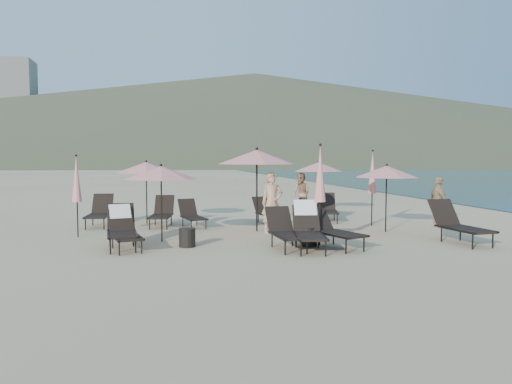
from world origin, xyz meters
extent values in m
plane|color=#D6BA8C|center=(0.00, 0.00, 0.00)|extent=(800.00, 800.00, 0.00)
cone|color=brown|center=(60.00, 300.00, 27.50)|extent=(690.00, 690.00, 55.00)
cone|color=brown|center=(190.00, 330.00, 16.00)|extent=(280.00, 280.00, 32.00)
cube|color=beige|center=(-70.00, 245.00, 24.00)|extent=(22.00, 18.00, 48.00)
cube|color=beige|center=(-45.00, 310.00, 19.00)|extent=(18.00, 16.00, 38.00)
cube|color=black|center=(-4.54, 0.33, 0.37)|extent=(0.77, 1.33, 0.05)
cube|color=black|center=(-4.62, 1.19, 0.69)|extent=(0.70, 0.54, 0.66)
cylinder|color=black|center=(-4.77, -0.23, 0.18)|extent=(0.04, 0.04, 0.36)
cylinder|color=black|center=(-4.87, 0.87, 0.18)|extent=(0.04, 0.04, 0.36)
cylinder|color=black|center=(-4.22, -0.18, 0.18)|extent=(0.04, 0.04, 0.36)
cylinder|color=black|center=(-4.32, 0.92, 0.18)|extent=(0.04, 0.04, 0.36)
cube|color=black|center=(-4.87, 0.35, 0.38)|extent=(0.17, 1.44, 0.04)
cube|color=black|center=(-4.23, 0.41, 0.38)|extent=(0.17, 1.44, 0.04)
cube|color=black|center=(-4.43, 0.10, 0.33)|extent=(0.83, 1.24, 0.05)
cube|color=black|center=(-4.60, 0.85, 0.61)|extent=(0.67, 0.55, 0.59)
cylinder|color=black|center=(-4.57, -0.42, 0.16)|extent=(0.03, 0.03, 0.32)
cylinder|color=black|center=(-4.78, 0.54, 0.16)|extent=(0.03, 0.03, 0.32)
cylinder|color=black|center=(-4.08, -0.31, 0.16)|extent=(0.03, 0.03, 0.32)
cylinder|color=black|center=(-4.30, 0.65, 0.16)|extent=(0.03, 0.03, 0.32)
cube|color=black|center=(-4.72, 0.08, 0.34)|extent=(0.32, 1.26, 0.04)
cube|color=black|center=(-4.16, 0.21, 0.34)|extent=(0.32, 1.26, 0.04)
cube|color=silver|center=(-4.63, 0.98, 0.84)|extent=(0.56, 0.37, 0.36)
cube|color=black|center=(-0.69, -0.60, 0.35)|extent=(0.68, 1.23, 0.05)
cube|color=black|center=(-0.74, 0.21, 0.65)|extent=(0.64, 0.49, 0.62)
cylinder|color=black|center=(-0.93, -1.11, 0.17)|extent=(0.04, 0.04, 0.34)
cylinder|color=black|center=(-0.98, -0.08, 0.17)|extent=(0.04, 0.04, 0.34)
cylinder|color=black|center=(-0.41, -1.08, 0.17)|extent=(0.04, 0.04, 0.34)
cylinder|color=black|center=(-0.46, -0.05, 0.17)|extent=(0.04, 0.04, 0.34)
cube|color=black|center=(-1.00, -0.56, 0.36)|extent=(0.11, 1.35, 0.04)
cube|color=black|center=(-0.40, -0.53, 0.36)|extent=(0.11, 1.35, 0.04)
cube|color=black|center=(-0.26, -0.86, 0.37)|extent=(0.87, 1.36, 0.05)
cube|color=black|center=(-0.11, -0.03, 0.68)|extent=(0.73, 0.59, 0.65)
cylinder|color=black|center=(-0.62, -1.33, 0.18)|extent=(0.04, 0.04, 0.36)
cylinder|color=black|center=(-0.43, -0.26, 0.18)|extent=(0.04, 0.04, 0.36)
cylinder|color=black|center=(-0.09, -1.43, 0.18)|extent=(0.04, 0.04, 0.36)
cylinder|color=black|center=(0.11, -0.36, 0.18)|extent=(0.04, 0.04, 0.36)
cube|color=black|center=(-0.56, -0.75, 0.38)|extent=(0.30, 1.40, 0.04)
cube|color=black|center=(0.06, -0.86, 0.38)|extent=(0.30, 1.40, 0.04)
cube|color=silver|center=(-0.08, 0.12, 0.93)|extent=(0.61, 0.39, 0.39)
cube|color=black|center=(0.54, -0.68, 0.37)|extent=(1.04, 1.41, 0.05)
cube|color=black|center=(0.25, 0.12, 0.68)|extent=(0.78, 0.67, 0.65)
cylinder|color=black|center=(0.46, -1.27, 0.18)|extent=(0.04, 0.04, 0.36)
cylinder|color=black|center=(0.09, -0.25, 0.18)|extent=(0.04, 0.04, 0.36)
cylinder|color=black|center=(0.97, -1.08, 0.18)|extent=(0.04, 0.04, 0.36)
cylinder|color=black|center=(0.61, -0.06, 0.18)|extent=(0.04, 0.04, 0.36)
cube|color=black|center=(0.22, -0.74, 0.38)|extent=(0.52, 1.35, 0.04)
cube|color=black|center=(0.82, -0.52, 0.38)|extent=(0.52, 1.35, 0.04)
cube|color=black|center=(3.86, -0.76, 0.39)|extent=(0.81, 1.40, 0.06)
cube|color=black|center=(3.78, 0.13, 0.72)|extent=(0.73, 0.57, 0.69)
cylinder|color=black|center=(3.61, -1.35, 0.19)|extent=(0.04, 0.04, 0.38)
cylinder|color=black|center=(3.52, -0.20, 0.19)|extent=(0.04, 0.04, 0.38)
cylinder|color=black|center=(4.19, -1.30, 0.19)|extent=(0.04, 0.04, 0.38)
cylinder|color=black|center=(4.09, -0.15, 0.19)|extent=(0.04, 0.04, 0.38)
cube|color=black|center=(3.52, -0.74, 0.40)|extent=(0.18, 1.51, 0.04)
cube|color=black|center=(4.19, -0.68, 0.40)|extent=(0.18, 1.51, 0.04)
cube|color=black|center=(-5.51, 4.33, 0.36)|extent=(0.75, 1.30, 0.05)
cube|color=black|center=(-5.44, 5.17, 0.67)|extent=(0.68, 0.52, 0.64)
cylinder|color=black|center=(-5.82, 3.84, 0.18)|extent=(0.04, 0.04, 0.35)
cylinder|color=black|center=(-5.73, 4.91, 0.18)|extent=(0.04, 0.04, 0.35)
cylinder|color=black|center=(-5.28, 3.79, 0.18)|extent=(0.04, 0.04, 0.35)
cylinder|color=black|center=(-5.19, 4.86, 0.18)|extent=(0.04, 0.04, 0.35)
cube|color=black|center=(-5.82, 4.41, 0.37)|extent=(0.16, 1.40, 0.04)
cube|color=black|center=(-5.19, 4.36, 0.37)|extent=(0.16, 1.40, 0.04)
cube|color=black|center=(-3.59, 3.94, 0.35)|extent=(0.81, 1.28, 0.05)
cube|color=black|center=(-3.46, 4.73, 0.64)|extent=(0.68, 0.55, 0.61)
cylinder|color=black|center=(-3.93, 3.50, 0.17)|extent=(0.04, 0.04, 0.34)
cylinder|color=black|center=(-3.76, 4.51, 0.17)|extent=(0.04, 0.04, 0.34)
cylinder|color=black|center=(-3.42, 3.41, 0.17)|extent=(0.04, 0.04, 0.34)
cylinder|color=black|center=(-3.25, 4.42, 0.17)|extent=(0.04, 0.04, 0.34)
cube|color=black|center=(-3.88, 4.04, 0.36)|extent=(0.26, 1.33, 0.04)
cube|color=black|center=(-3.29, 3.94, 0.36)|extent=(0.26, 1.33, 0.04)
cube|color=black|center=(-2.58, 3.60, 0.31)|extent=(0.77, 1.16, 0.04)
cube|color=black|center=(-2.73, 4.30, 0.57)|extent=(0.63, 0.51, 0.55)
cylinder|color=black|center=(-2.71, 3.11, 0.15)|extent=(0.03, 0.03, 0.30)
cylinder|color=black|center=(-2.91, 4.01, 0.15)|extent=(0.03, 0.03, 0.30)
cylinder|color=black|center=(-2.26, 3.21, 0.15)|extent=(0.03, 0.03, 0.30)
cylinder|color=black|center=(-2.45, 4.11, 0.15)|extent=(0.03, 0.03, 0.30)
cube|color=black|center=(-2.85, 3.58, 0.32)|extent=(0.29, 1.18, 0.04)
cube|color=black|center=(-2.33, 3.70, 0.32)|extent=(0.29, 1.18, 0.04)
cube|color=black|center=(-0.04, 4.03, 0.31)|extent=(0.78, 1.16, 0.04)
cube|color=black|center=(-0.20, 4.72, 0.57)|extent=(0.63, 0.52, 0.55)
cylinder|color=black|center=(-0.16, 3.54, 0.15)|extent=(0.03, 0.03, 0.30)
cylinder|color=black|center=(-0.37, 4.43, 0.15)|extent=(0.03, 0.03, 0.30)
cylinder|color=black|center=(0.29, 3.65, 0.15)|extent=(0.03, 0.03, 0.30)
cylinder|color=black|center=(0.08, 4.54, 0.15)|extent=(0.03, 0.03, 0.30)
cube|color=black|center=(-0.31, 4.01, 0.32)|extent=(0.31, 1.17, 0.04)
cube|color=black|center=(0.21, 4.13, 0.32)|extent=(0.31, 1.17, 0.04)
cube|color=black|center=(1.99, 4.15, 0.34)|extent=(0.89, 1.29, 0.05)
cube|color=black|center=(2.19, 4.91, 0.63)|extent=(0.70, 0.59, 0.61)
cylinder|color=black|center=(1.62, 3.74, 0.17)|extent=(0.04, 0.04, 0.33)
cylinder|color=black|center=(1.88, 4.72, 0.17)|extent=(0.04, 0.04, 0.33)
cylinder|color=black|center=(2.11, 3.61, 0.17)|extent=(0.04, 0.04, 0.33)
cylinder|color=black|center=(2.37, 4.59, 0.17)|extent=(0.04, 0.04, 0.33)
cube|color=black|center=(1.72, 4.27, 0.35)|extent=(0.38, 1.29, 0.04)
cube|color=black|center=(2.29, 4.12, 0.35)|extent=(0.38, 1.29, 0.04)
cylinder|color=black|center=(-3.60, 1.27, 0.94)|extent=(0.04, 0.04, 1.88)
cone|color=#DB7F7C|center=(-3.60, 1.27, 1.79)|extent=(1.88, 1.88, 0.34)
sphere|color=black|center=(-3.60, 1.27, 1.99)|extent=(0.07, 0.07, 0.07)
cylinder|color=black|center=(-0.80, 2.61, 1.15)|extent=(0.05, 0.05, 2.31)
cone|color=#DB7F7C|center=(-0.80, 2.61, 2.20)|extent=(2.31, 2.31, 0.42)
sphere|color=black|center=(-0.80, 2.61, 2.44)|extent=(0.09, 0.09, 0.09)
cylinder|color=black|center=(2.85, 1.63, 0.93)|extent=(0.04, 0.04, 1.86)
cone|color=#DB7F7C|center=(2.85, 1.63, 1.77)|extent=(1.86, 1.86, 0.34)
sphere|color=black|center=(2.85, 1.63, 1.97)|extent=(0.07, 0.07, 0.07)
cylinder|color=black|center=(-4.03, 4.98, 0.97)|extent=(0.04, 0.04, 1.95)
cone|color=#DB7F7C|center=(-4.03, 4.98, 1.86)|extent=(1.95, 1.95, 0.35)
sphere|color=black|center=(-4.03, 4.98, 2.06)|extent=(0.07, 0.07, 0.07)
cylinder|color=black|center=(2.42, 6.48, 0.96)|extent=(0.04, 0.04, 1.91)
cone|color=#DB7F7C|center=(2.42, 6.48, 1.82)|extent=(1.91, 1.91, 0.35)
sphere|color=black|center=(2.42, 6.48, 2.02)|extent=(0.07, 0.07, 0.07)
cylinder|color=black|center=(0.25, -0.03, 0.54)|extent=(0.04, 0.04, 1.09)
cone|color=#DB7F7C|center=(0.25, -0.03, 1.78)|extent=(0.30, 0.30, 1.38)
sphere|color=black|center=(0.25, -0.03, 2.50)|extent=(0.07, 0.07, 0.07)
cylinder|color=black|center=(3.04, 3.00, 0.52)|extent=(0.04, 0.04, 1.04)
cone|color=#DB7F7C|center=(3.04, 3.00, 1.71)|extent=(0.28, 0.28, 1.33)
sphere|color=black|center=(3.04, 3.00, 2.40)|extent=(0.07, 0.07, 0.07)
cylinder|color=black|center=(-5.85, 2.51, 0.49)|extent=(0.04, 0.04, 0.97)
cone|color=#DB7F7C|center=(-5.85, 2.51, 1.59)|extent=(0.27, 0.27, 1.24)
sphere|color=black|center=(-5.85, 2.51, 2.24)|extent=(0.06, 0.06, 0.06)
cylinder|color=black|center=(-3.01, 0.38, 0.23)|extent=(0.40, 0.40, 0.46)
cylinder|color=black|center=(-0.07, -0.09, 0.23)|extent=(0.40, 0.40, 0.46)
imported|color=tan|center=(-0.45, 2.14, 0.88)|extent=(0.68, 0.48, 1.75)
imported|color=#9D7051|center=(1.74, 6.51, 0.79)|extent=(0.82, 0.92, 1.59)
imported|color=tan|center=(4.96, 2.30, 0.79)|extent=(0.44, 0.95, 1.58)
camera|label=1|loc=(-3.80, -11.79, 2.19)|focal=35.00mm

